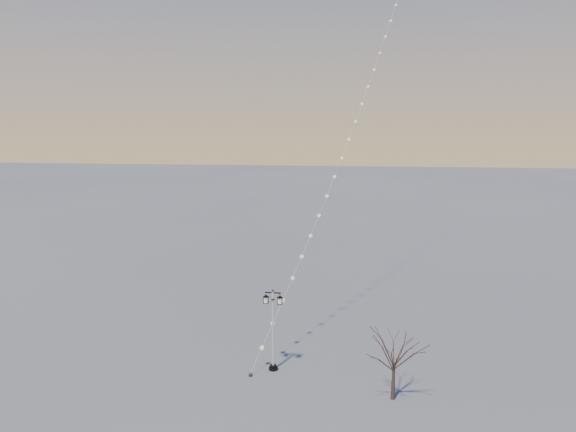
# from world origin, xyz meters

# --- Properties ---
(ground) EXTENTS (300.00, 300.00, 0.00)m
(ground) POSITION_xyz_m (0.00, 0.00, 0.00)
(ground) COLOR #5B5B5C
(ground) RESTS_ON ground
(street_lamp) EXTENTS (1.23, 0.54, 4.84)m
(street_lamp) POSITION_xyz_m (-0.07, 2.32, 2.68)
(street_lamp) COLOR black
(street_lamp) RESTS_ON ground
(bare_tree) EXTENTS (2.24, 2.24, 3.71)m
(bare_tree) POSITION_xyz_m (6.57, -0.15, 2.58)
(bare_tree) COLOR #342621
(bare_tree) RESTS_ON ground
(kite_train) EXTENTS (12.69, 29.94, 35.09)m
(kite_train) POSITION_xyz_m (4.81, 16.03, 17.43)
(kite_train) COLOR #322318
(kite_train) RESTS_ON ground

